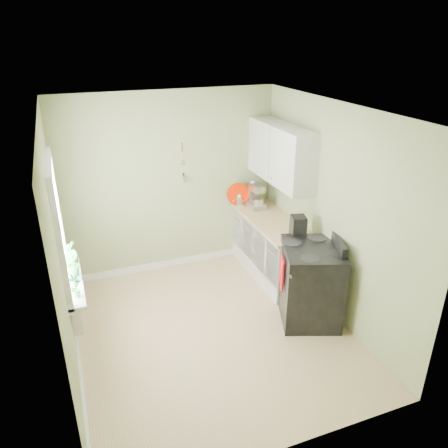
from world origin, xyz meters
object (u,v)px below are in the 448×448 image
object	(u,v)px
stand_mixer	(256,196)
coffee_maker	(298,228)
stove	(311,283)
kettle	(239,199)

from	to	relation	value
stand_mixer	coffee_maker	world-z (taller)	stand_mixer
stove	kettle	bearing A→B (deg)	96.49
stove	coffee_maker	distance (m)	0.72
stove	kettle	xyz separation A→B (m)	(-0.21, 1.87, 0.49)
stove	coffee_maker	world-z (taller)	coffee_maker
stove	stand_mixer	world-z (taller)	stand_mixer
kettle	coffee_maker	xyz separation A→B (m)	(0.24, -1.41, 0.07)
stove	stand_mixer	xyz separation A→B (m)	(-0.01, 1.68, 0.58)
stand_mixer	stove	bearing A→B (deg)	-89.71
stand_mixer	coffee_maker	xyz separation A→B (m)	(0.04, -1.22, -0.02)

